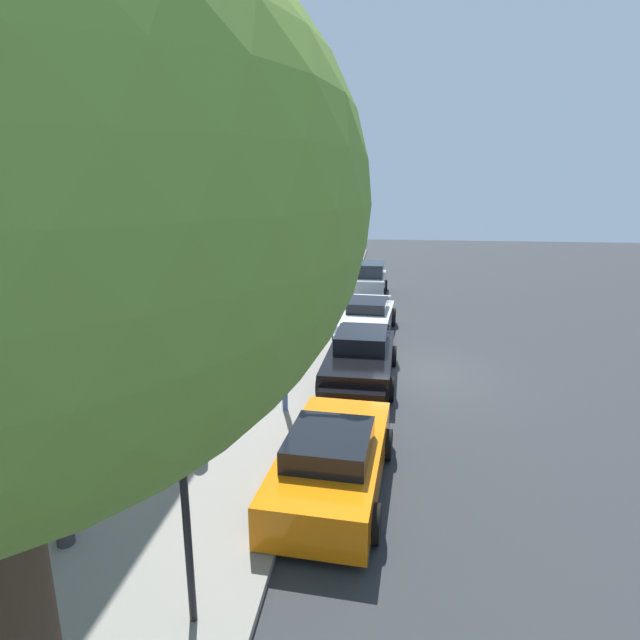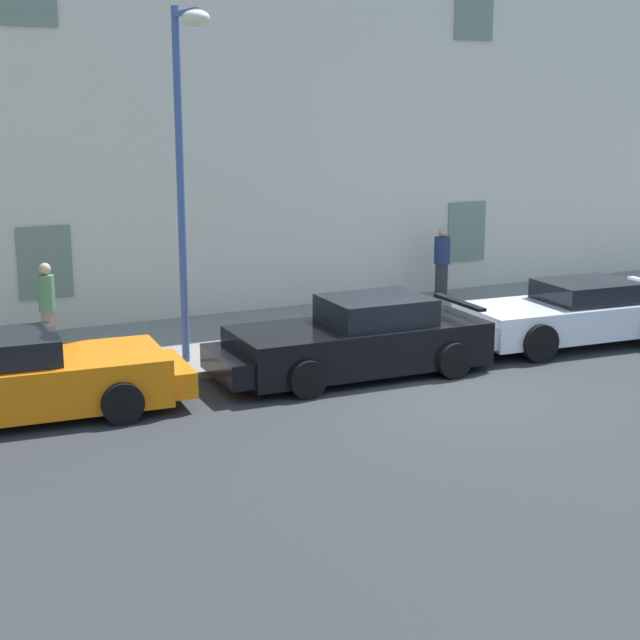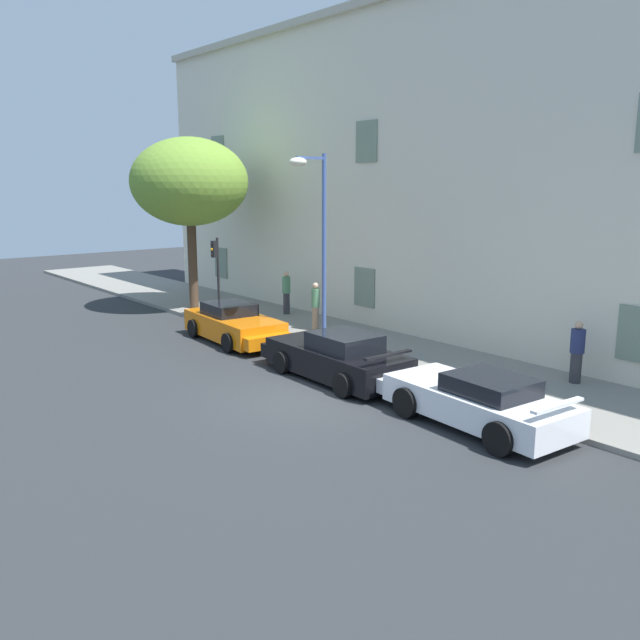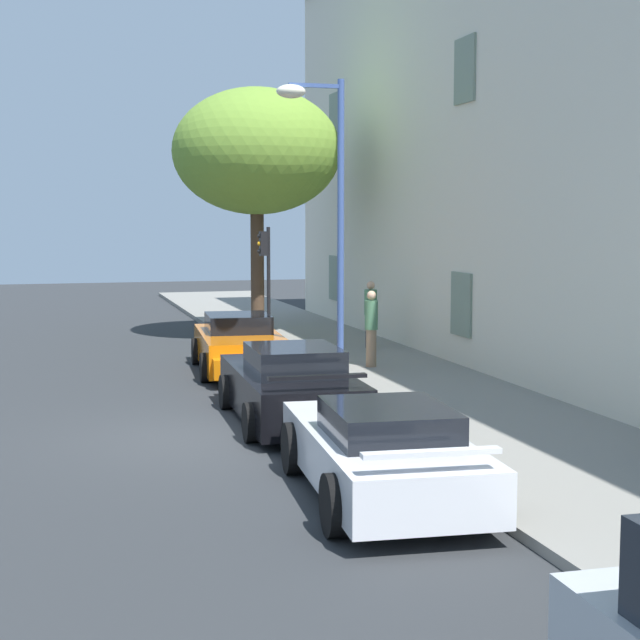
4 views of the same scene
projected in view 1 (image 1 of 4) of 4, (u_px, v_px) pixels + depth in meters
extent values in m
plane|color=#2B2D30|center=(414.00, 373.00, 16.21)|extent=(80.00, 80.00, 0.00)
cube|color=gray|center=(264.00, 364.00, 16.75)|extent=(60.00, 4.39, 0.14)
cube|color=beige|center=(112.00, 179.00, 15.84)|extent=(39.42, 4.69, 11.65)
cube|color=gray|center=(113.00, 374.00, 11.58)|extent=(1.10, 0.06, 1.50)
cube|color=gray|center=(240.00, 285.00, 21.67)|extent=(1.10, 0.06, 1.50)
cube|color=gray|center=(287.00, 253.00, 31.76)|extent=(1.10, 0.06, 1.50)
cube|color=gray|center=(85.00, 113.00, 10.20)|extent=(1.10, 0.06, 1.50)
cube|color=gray|center=(235.00, 148.00, 20.30)|extent=(1.10, 0.06, 1.50)
cube|color=gray|center=(285.00, 160.00, 30.39)|extent=(1.10, 0.06, 1.50)
cube|color=orange|center=(332.00, 464.00, 9.91)|extent=(4.51, 2.16, 0.77)
cube|color=black|center=(330.00, 444.00, 9.45)|extent=(1.86, 1.60, 0.41)
cube|color=orange|center=(348.00, 424.00, 11.77)|extent=(1.44, 1.78, 0.42)
cylinder|color=black|center=(302.00, 436.00, 11.43)|extent=(0.68, 0.29, 0.66)
cylinder|color=black|center=(386.00, 444.00, 11.08)|extent=(0.68, 0.29, 0.66)
cylinder|color=black|center=(265.00, 510.00, 8.85)|extent=(0.68, 0.29, 0.66)
cylinder|color=black|center=(373.00, 523.00, 8.50)|extent=(0.68, 0.29, 0.66)
cube|color=black|center=(360.00, 362.00, 15.51)|extent=(4.67, 2.04, 0.78)
cube|color=black|center=(361.00, 339.00, 15.68)|extent=(1.90, 1.56, 0.47)
cube|color=black|center=(353.00, 391.00, 13.60)|extent=(1.45, 1.77, 0.43)
cube|color=black|center=(366.00, 324.00, 17.38)|extent=(0.22, 1.59, 0.06)
cylinder|color=black|center=(390.00, 389.00, 14.06)|extent=(0.66, 0.26, 0.66)
cylinder|color=black|center=(321.00, 385.00, 14.35)|extent=(0.66, 0.26, 0.66)
cylinder|color=black|center=(393.00, 356.00, 16.79)|extent=(0.66, 0.26, 0.66)
cylinder|color=black|center=(335.00, 353.00, 17.07)|extent=(0.66, 0.26, 0.66)
cube|color=white|center=(366.00, 320.00, 20.26)|extent=(4.67, 2.18, 0.66)
cube|color=black|center=(368.00, 305.00, 20.45)|extent=(1.92, 1.61, 0.40)
cube|color=white|center=(360.00, 337.00, 18.38)|extent=(1.49, 1.79, 0.36)
cube|color=white|center=(372.00, 296.00, 22.10)|extent=(0.28, 1.57, 0.06)
cylinder|color=black|center=(387.00, 336.00, 18.79)|extent=(0.76, 0.30, 0.74)
cylinder|color=black|center=(337.00, 333.00, 19.14)|extent=(0.76, 0.30, 0.74)
cylinder|color=black|center=(392.00, 317.00, 21.46)|extent=(0.76, 0.30, 0.74)
cylinder|color=black|center=(348.00, 315.00, 21.81)|extent=(0.76, 0.30, 0.74)
cube|color=#B2B7BC|center=(370.00, 284.00, 27.44)|extent=(3.91, 1.67, 0.91)
cube|color=#1E232B|center=(370.00, 269.00, 27.24)|extent=(2.36, 1.44, 0.67)
cylinder|color=black|center=(357.00, 285.00, 28.73)|extent=(0.62, 0.22, 0.62)
cylinder|color=black|center=(385.00, 285.00, 28.50)|extent=(0.62, 0.22, 0.62)
cylinder|color=black|center=(353.00, 293.00, 26.51)|extent=(0.62, 0.22, 0.62)
cylinder|color=black|center=(384.00, 294.00, 26.28)|extent=(0.62, 0.22, 0.62)
cylinder|color=black|center=(186.00, 511.00, 6.46)|extent=(0.10, 0.10, 3.25)
cube|color=black|center=(191.00, 425.00, 6.15)|extent=(0.22, 0.20, 0.66)
sphere|color=black|center=(199.00, 409.00, 6.08)|extent=(0.12, 0.12, 0.12)
sphere|color=orange|center=(200.00, 426.00, 6.13)|extent=(0.12, 0.12, 0.12)
sphere|color=black|center=(201.00, 442.00, 6.19)|extent=(0.12, 0.12, 0.12)
cylinder|color=#3F5999|center=(283.00, 287.00, 12.45)|extent=(0.14, 0.14, 6.30)
cube|color=#3F5999|center=(305.00, 156.00, 11.63)|extent=(0.08, 1.10, 0.08)
ellipsoid|color=#EAE5C6|center=(327.00, 162.00, 11.60)|extent=(0.44, 0.60, 0.28)
cylinder|color=#8C7259|center=(200.00, 429.00, 11.20)|extent=(0.25, 0.25, 0.88)
cylinder|color=#4C7F59|center=(198.00, 395.00, 11.00)|extent=(0.32, 0.32, 0.68)
sphere|color=tan|center=(197.00, 375.00, 10.88)|extent=(0.22, 0.22, 0.22)
cylinder|color=#333338|center=(63.00, 519.00, 8.20)|extent=(0.30, 0.30, 0.89)
cylinder|color=#4C7F59|center=(57.00, 475.00, 8.00)|extent=(0.38, 0.38, 0.68)
sphere|color=tan|center=(53.00, 448.00, 7.89)|extent=(0.22, 0.22, 0.22)
cylinder|color=#333338|center=(252.00, 317.00, 20.65)|extent=(0.41, 0.41, 0.85)
cylinder|color=navy|center=(251.00, 299.00, 20.46)|extent=(0.51, 0.51, 0.65)
sphere|color=tan|center=(251.00, 288.00, 20.34)|extent=(0.22, 0.22, 0.22)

